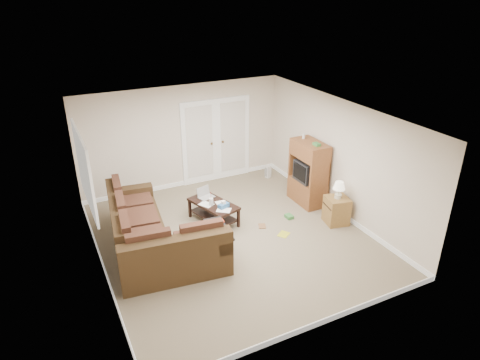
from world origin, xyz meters
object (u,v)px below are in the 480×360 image
coffee_table (213,211)px  tv_armoire (308,173)px  sectional_sofa (152,237)px  side_cabinet (337,208)px

coffee_table → tv_armoire: (2.28, -0.12, 0.49)m
sectional_sofa → tv_armoire: (3.75, 0.46, 0.39)m
sectional_sofa → tv_armoire: tv_armoire is taller
coffee_table → tv_armoire: size_ratio=0.78×
coffee_table → tv_armoire: tv_armoire is taller
sectional_sofa → side_cabinet: side_cabinet is taller
coffee_table → side_cabinet: (2.29, -1.19, 0.10)m
coffee_table → sectional_sofa: bearing=-175.9°
tv_armoire → side_cabinet: tv_armoire is taller
tv_armoire → side_cabinet: 1.13m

